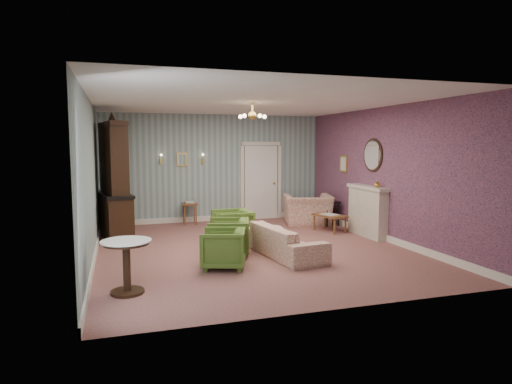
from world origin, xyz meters
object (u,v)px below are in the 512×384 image
object	(u,v)px
olive_chair_c	(232,225)
coffee_table	(330,223)
dresser	(113,177)
fireplace	(367,211)
wingback_chair	(308,205)
sofa_chintz	(285,235)
olive_chair_b	(228,235)
side_table_black	(329,213)
olive_chair_a	(223,247)
pedestal_table	(127,267)

from	to	relation	value
olive_chair_c	coffee_table	size ratio (longest dim) A/B	0.96
dresser	fireplace	distance (m)	5.80
wingback_chair	dresser	xyz separation A→B (m)	(-4.83, -0.14, 0.85)
wingback_chair	coffee_table	distance (m)	1.09
sofa_chintz	olive_chair_b	bearing A→B (deg)	63.62
coffee_table	side_table_black	world-z (taller)	side_table_black
fireplace	olive_chair_b	bearing A→B (deg)	-167.28
wingback_chair	fireplace	xyz separation A→B (m)	(0.68, -1.77, 0.06)
dresser	side_table_black	size ratio (longest dim) A/B	4.32
olive_chair_b	side_table_black	xyz separation A→B (m)	(3.24, 2.24, -0.07)
coffee_table	olive_chair_a	bearing A→B (deg)	-143.60
coffee_table	wingback_chair	bearing A→B (deg)	96.23
wingback_chair	dresser	size ratio (longest dim) A/B	0.44
sofa_chintz	fireplace	world-z (taller)	fireplace
olive_chair_c	wingback_chair	bearing A→B (deg)	119.71
olive_chair_a	olive_chair_c	bearing A→B (deg)	179.35
dresser	side_table_black	world-z (taller)	dresser
fireplace	olive_chair_a	bearing A→B (deg)	-156.81
olive_chair_c	coffee_table	distance (m)	2.60
side_table_black	coffee_table	bearing A→B (deg)	-116.30
dresser	coffee_table	distance (m)	5.15
olive_chair_c	side_table_black	distance (m)	3.15
sofa_chintz	pedestal_table	xyz separation A→B (m)	(-2.88, -1.35, -0.00)
olive_chair_a	olive_chair_c	size ratio (longest dim) A/B	0.94
olive_chair_c	pedestal_table	distance (m)	3.50
dresser	olive_chair_b	bearing A→B (deg)	-61.23
pedestal_table	wingback_chair	bearing A→B (deg)	42.40
olive_chair_a	wingback_chair	size ratio (longest dim) A/B	0.61
side_table_black	sofa_chintz	bearing A→B (deg)	-130.82
olive_chair_c	dresser	distance (m)	2.94
fireplace	pedestal_table	distance (m)	5.87
pedestal_table	olive_chair_b	bearing A→B (deg)	42.01
olive_chair_c	fireplace	size ratio (longest dim) A/B	0.56
wingback_chair	sofa_chintz	bearing A→B (deg)	73.23
wingback_chair	coffee_table	bearing A→B (deg)	110.76
side_table_black	wingback_chair	bearing A→B (deg)	146.67
olive_chair_b	wingback_chair	bearing A→B (deg)	148.44
dresser	coffee_table	xyz separation A→B (m)	(4.94, -0.90, -1.16)
side_table_black	pedestal_table	distance (m)	6.45
olive_chair_c	wingback_chair	size ratio (longest dim) A/B	0.65
coffee_table	side_table_black	xyz separation A→B (m)	(0.36, 0.73, 0.11)
olive_chair_b	olive_chair_c	size ratio (longest dim) A/B	0.98
fireplace	coffee_table	distance (m)	1.00
olive_chair_a	pedestal_table	distance (m)	1.80
sofa_chintz	wingback_chair	size ratio (longest dim) A/B	1.65
olive_chair_c	pedestal_table	size ratio (longest dim) A/B	1.02
olive_chair_b	dresser	xyz separation A→B (m)	(-2.06, 2.41, 0.99)
sofa_chintz	dresser	xyz separation A→B (m)	(-3.07, 2.75, 0.98)
olive_chair_a	dresser	bearing A→B (deg)	-133.18
fireplace	pedestal_table	world-z (taller)	fireplace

